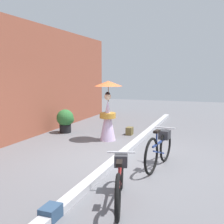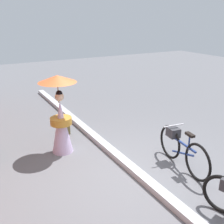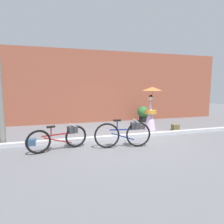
# 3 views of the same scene
# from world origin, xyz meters

# --- Properties ---
(ground_plane) EXTENTS (30.00, 30.00, 0.00)m
(ground_plane) POSITION_xyz_m (0.00, 0.00, 0.00)
(ground_plane) COLOR slate
(building_wall) EXTENTS (14.00, 0.40, 3.64)m
(building_wall) POSITION_xyz_m (0.00, 3.54, 1.82)
(building_wall) COLOR brown
(building_wall) RESTS_ON ground_plane
(sidewalk_curb) EXTENTS (14.00, 0.20, 0.12)m
(sidewalk_curb) POSITION_xyz_m (0.00, 0.00, 0.06)
(sidewalk_curb) COLOR #B2B2B7
(sidewalk_curb) RESTS_ON ground_plane
(bicycle_near_officer) EXTENTS (1.70, 0.48, 0.85)m
(bicycle_near_officer) POSITION_xyz_m (-0.19, -1.00, 0.43)
(bicycle_near_officer) COLOR black
(bicycle_near_officer) RESTS_ON ground_plane
(bicycle_far_side) EXTENTS (1.68, 0.62, 0.73)m
(bicycle_far_side) POSITION_xyz_m (-2.03, -0.71, 0.38)
(bicycle_far_side) COLOR black
(bicycle_far_side) RESTS_ON ground_plane
(person_with_parasol) EXTENTS (0.85, 0.85, 1.81)m
(person_with_parasol) POSITION_xyz_m (1.68, 0.94, 0.94)
(person_with_parasol) COLOR silver
(person_with_parasol) RESTS_ON ground_plane
(potted_plant_by_door) EXTENTS (0.60, 0.59, 0.81)m
(potted_plant_by_door) POSITION_xyz_m (2.20, 2.71, 0.45)
(potted_plant_by_door) COLOR black
(potted_plant_by_door) RESTS_ON ground_plane
(backpack_on_pavement) EXTENTS (0.31, 0.23, 0.19)m
(backpack_on_pavement) POSITION_xyz_m (-2.93, 0.00, 0.10)
(backpack_on_pavement) COLOR navy
(backpack_on_pavement) RESTS_ON ground_plane
(backpack_spare) EXTENTS (0.28, 0.20, 0.25)m
(backpack_spare) POSITION_xyz_m (2.63, 0.53, 0.13)
(backpack_spare) COLOR brown
(backpack_spare) RESTS_ON ground_plane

